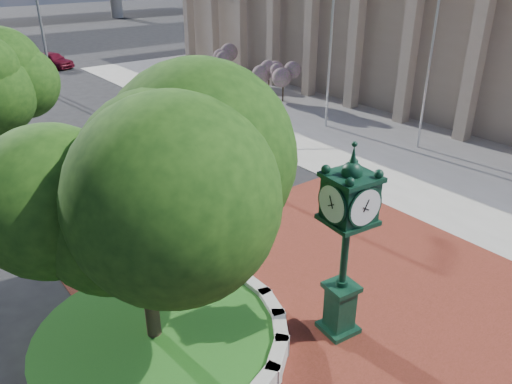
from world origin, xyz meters
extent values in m
plane|color=black|center=(0.00, 0.00, 0.00)|extent=(200.00, 200.00, 0.00)
cube|color=maroon|center=(0.00, -1.00, 0.02)|extent=(12.00, 12.00, 0.04)
cube|color=#9E9B93|center=(16.00, 10.00, 0.02)|extent=(20.00, 50.00, 0.04)
cube|color=#9E9B93|center=(-3.05, -2.54, 0.27)|extent=(1.20, 1.04, 0.54)
cube|color=#9E9B93|center=(-2.38, -1.84, 0.27)|extent=(1.00, 1.22, 0.54)
cube|color=#9E9B93|center=(-1.95, -0.96, 0.27)|extent=(0.71, 1.30, 0.54)
cube|color=#9E9B93|center=(-1.80, 0.00, 0.27)|extent=(0.35, 1.25, 0.54)
cube|color=#9E9B93|center=(-1.95, 0.96, 0.27)|extent=(0.71, 1.30, 0.54)
cube|color=#9E9B93|center=(-2.38, 1.84, 0.27)|extent=(1.00, 1.22, 0.54)
cube|color=#9E9B93|center=(-3.05, 2.54, 0.27)|extent=(1.20, 1.04, 0.54)
cube|color=#9E9B93|center=(-3.91, 3.01, 0.27)|extent=(1.29, 0.76, 0.54)
cylinder|color=#164413|center=(-5.00, 0.00, 0.20)|extent=(6.10, 6.10, 0.40)
cube|color=tan|center=(24.00, 12.00, 4.00)|extent=(15.00, 42.00, 8.00)
cube|color=black|center=(16.80, 12.00, 4.00)|extent=(0.30, 40.00, 5.50)
cylinder|color=#38281C|center=(-5.00, 0.00, 1.08)|extent=(0.36, 0.36, 2.17)
sphere|color=#193C10|center=(-5.00, 0.00, 3.73)|extent=(5.20, 5.20, 5.20)
cylinder|color=#38281C|center=(-4.00, 18.00, 0.96)|extent=(0.36, 0.36, 1.92)
cube|color=black|center=(-0.90, -2.50, 0.09)|extent=(0.98, 0.98, 0.18)
cube|color=black|center=(-0.90, -2.50, 0.78)|extent=(0.67, 0.67, 1.22)
cube|color=black|center=(-0.90, -2.50, 1.42)|extent=(0.86, 0.86, 0.13)
cylinder|color=black|center=(-0.90, -2.50, 2.43)|extent=(0.19, 0.19, 1.88)
cube|color=black|center=(-0.90, -2.50, 3.93)|extent=(1.10, 1.10, 1.00)
cylinder|color=white|center=(-0.96, -3.02, 3.93)|extent=(0.89, 0.17, 0.89)
cylinder|color=white|center=(-0.84, -1.98, 3.93)|extent=(0.89, 0.17, 0.89)
cylinder|color=white|center=(-1.42, -2.44, 3.93)|extent=(0.17, 0.89, 0.89)
cylinder|color=white|center=(-0.38, -2.56, 3.93)|extent=(0.17, 0.89, 0.89)
sphere|color=black|center=(-0.90, -2.50, 4.62)|extent=(0.49, 0.49, 0.49)
cone|color=black|center=(-0.90, -2.50, 4.98)|extent=(0.20, 0.20, 0.55)
imported|color=maroon|center=(4.34, 36.76, 0.68)|extent=(2.88, 4.32, 1.37)
cylinder|color=silver|center=(12.59, 4.69, 4.81)|extent=(0.12, 0.12, 9.61)
cylinder|color=silver|center=(11.36, 10.14, 5.59)|extent=(0.13, 0.13, 11.17)
cylinder|color=slate|center=(0.99, 26.61, 5.01)|extent=(0.18, 0.18, 10.01)
cylinder|color=#38281C|center=(12.90, 15.76, 0.60)|extent=(0.10, 0.10, 1.20)
sphere|color=#C562AA|center=(12.90, 15.76, 1.60)|extent=(1.20, 1.20, 1.20)
cylinder|color=#38281C|center=(12.93, 17.32, 0.60)|extent=(0.10, 0.10, 1.20)
sphere|color=#C562AA|center=(12.93, 17.32, 1.60)|extent=(1.20, 1.20, 1.20)
cylinder|color=#38281C|center=(13.81, 23.64, 0.60)|extent=(0.10, 0.10, 1.20)
sphere|color=#C562AA|center=(13.81, 23.64, 1.60)|extent=(1.20, 1.20, 1.20)
camera|label=1|loc=(-9.05, -9.37, 9.09)|focal=35.00mm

